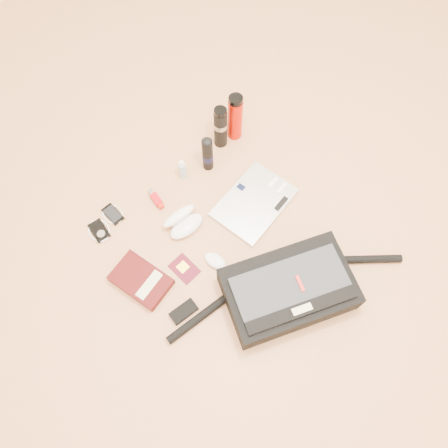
# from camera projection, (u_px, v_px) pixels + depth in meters

# --- Properties ---
(ground) EXTENTS (4.00, 4.00, 0.00)m
(ground) POSITION_uv_depth(u_px,v_px,m) (238.00, 251.00, 1.83)
(ground) COLOR tan
(ground) RESTS_ON ground
(messenger_bag) EXTENTS (0.96, 0.44, 0.14)m
(messenger_bag) POSITION_uv_depth(u_px,v_px,m) (288.00, 290.00, 1.69)
(messenger_bag) COLOR black
(messenger_bag) RESTS_ON ground
(laptop) EXTENTS (0.39, 0.31, 0.03)m
(laptop) POSITION_uv_depth(u_px,v_px,m) (254.00, 202.00, 1.91)
(laptop) COLOR silver
(laptop) RESTS_ON ground
(book) EXTENTS (0.21, 0.26, 0.04)m
(book) POSITION_uv_depth(u_px,v_px,m) (141.00, 280.00, 1.76)
(book) COLOR #400A0A
(book) RESTS_ON ground
(passport) EXTENTS (0.10, 0.12, 0.01)m
(passport) POSITION_uv_depth(u_px,v_px,m) (184.00, 269.00, 1.79)
(passport) COLOR #4C0A18
(passport) RESTS_ON ground
(mouse) EXTENTS (0.08, 0.11, 0.03)m
(mouse) POSITION_uv_depth(u_px,v_px,m) (215.00, 261.00, 1.79)
(mouse) COLOR white
(mouse) RESTS_ON ground
(sunglasses_case) EXTENTS (0.16, 0.14, 0.09)m
(sunglasses_case) POSITION_uv_depth(u_px,v_px,m) (183.00, 221.00, 1.85)
(sunglasses_case) COLOR white
(sunglasses_case) RESTS_ON ground
(ipod) EXTENTS (0.09, 0.10, 0.01)m
(ipod) POSITION_uv_depth(u_px,v_px,m) (99.00, 231.00, 1.86)
(ipod) COLOR black
(ipod) RESTS_ON ground
(phone) EXTENTS (0.09, 0.11, 0.01)m
(phone) POSITION_uv_depth(u_px,v_px,m) (113.00, 214.00, 1.90)
(phone) COLOR black
(phone) RESTS_ON ground
(inhaler) EXTENTS (0.03, 0.11, 0.03)m
(inhaler) POSITION_uv_depth(u_px,v_px,m) (156.00, 199.00, 1.92)
(inhaler) COLOR #B50B14
(inhaler) RESTS_ON ground
(spray_bottle) EXTENTS (0.04, 0.04, 0.12)m
(spray_bottle) POSITION_uv_depth(u_px,v_px,m) (183.00, 170.00, 1.94)
(spray_bottle) COLOR #9CB9CF
(spray_bottle) RESTS_ON ground
(aerosol_can) EXTENTS (0.06, 0.06, 0.20)m
(aerosol_can) POSITION_uv_depth(u_px,v_px,m) (208.00, 154.00, 1.91)
(aerosol_can) COLOR black
(aerosol_can) RESTS_ON ground
(thermos_black) EXTENTS (0.08, 0.08, 0.23)m
(thermos_black) POSITION_uv_depth(u_px,v_px,m) (221.00, 127.00, 1.95)
(thermos_black) COLOR black
(thermos_black) RESTS_ON ground
(thermos_red) EXTENTS (0.07, 0.07, 0.26)m
(thermos_red) POSITION_uv_depth(u_px,v_px,m) (235.00, 117.00, 1.96)
(thermos_red) COLOR #B20C00
(thermos_red) RESTS_ON ground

